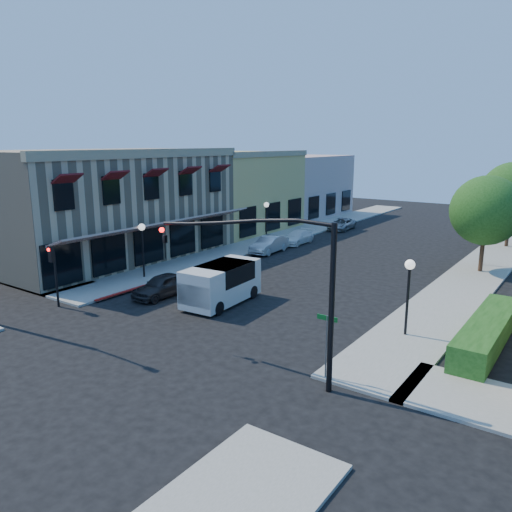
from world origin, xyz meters
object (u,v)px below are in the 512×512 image
Objects in this scene: signal_mast_arm at (279,270)px; lamppost_left_near at (142,237)px; white_van at (221,281)px; parked_car_b at (269,244)px; parked_car_d at (341,224)px; street_tree_b at (512,193)px; street_name_sign at (327,336)px; secondary_signal at (53,265)px; parked_car_c at (297,237)px; lamppost_right_far at (485,228)px; lamppost_left_far at (266,212)px; street_tree_a at (486,211)px; lamppost_right_near at (409,278)px; parked_car_a at (162,285)px.

lamppost_left_near is (-14.36, 6.50, -1.35)m from signal_mast_arm.
parked_car_b is at bearing 112.19° from white_van.
signal_mast_arm is 32.99m from parked_car_d.
street_tree_b reaches higher than white_van.
street_name_sign is 0.70× the size of lamppost_left_near.
secondary_signal is 0.86× the size of parked_car_c.
parked_car_c is (-4.93, 16.44, -0.68)m from white_van.
secondary_signal is 27.98m from lamppost_right_far.
street_tree_b reaches higher than lamppost_left_far.
lamppost_right_far is at bearing 98.53° from street_tree_a.
street_name_sign is at bearing -53.48° from parked_car_b.
lamppost_right_near is at bearing -90.72° from street_tree_b.
lamppost_left_near reaches higher than white_van.
parked_car_d is (-15.00, 0.00, -3.98)m from street_tree_b.
lamppost_right_near is at bearing -39.47° from lamppost_left_far.
street_tree_b reaches higher than lamppost_left_near.
secondary_signal reaches higher than street_name_sign.
street_tree_a is at bearing 81.83° from signal_mast_arm.
street_tree_b reaches higher than parked_car_b.
street_tree_b is at bearing 30.03° from lamppost_left_far.
street_tree_b is 30.65m from signal_mast_arm.
street_tree_a is at bearing 86.24° from street_name_sign.
parked_car_c is (-14.70, -0.65, -2.17)m from lamppost_right_far.
signal_mast_arm is 21.53m from parked_car_b.
parked_car_a is at bearing -76.98° from lamppost_left_far.
lamppost_right_near is (1.00, 5.80, 1.04)m from street_name_sign.
lamppost_right_far reaches higher than white_van.
parked_car_a is at bearing -86.53° from parked_car_b.
lamppost_left_far is 0.89× the size of parked_car_b.
white_van is (-10.07, -15.09, -2.95)m from street_tree_a.
lamppost_right_near is 1.00× the size of lamppost_right_far.
parked_car_a is at bearing -86.78° from parked_car_c.
lamppost_right_far is 22.48m from parked_car_a.
white_van is 1.22× the size of parked_car_d.
lamppost_left_far reaches higher than parked_car_c.
parked_car_d is (-12.06, 30.50, -3.52)m from signal_mast_arm.
lamppost_left_near is at bearing -104.49° from parked_car_b.
parked_car_d is at bearing 180.00° from street_tree_b.
lamppost_left_far is 1.00× the size of lamppost_right_near.
parked_car_b is 4.35m from parked_car_c.
white_van is 3.70m from parked_car_a.
street_tree_a reaches higher than parked_car_a.
street_tree_a is 10.01m from street_tree_b.
street_name_sign reaches higher than parked_car_a.
parked_car_a is at bearing -28.39° from lamppost_left_near.
parked_car_c is at bearing -177.47° from lamppost_right_far.
signal_mast_arm is 2.13× the size of parked_car_a.
signal_mast_arm is 2.24× the size of lamppost_right_near.
street_name_sign is 25.22m from parked_car_c.
street_tree_b is 1.87× the size of parked_car_a.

